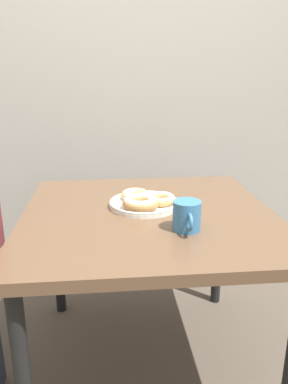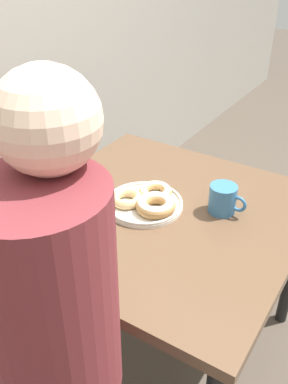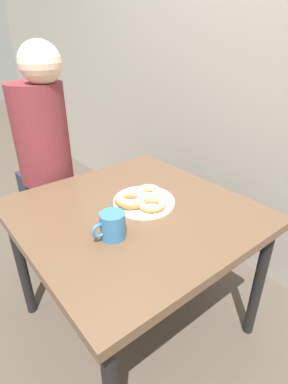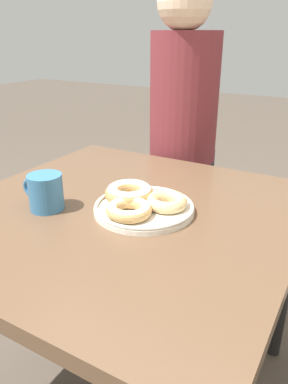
# 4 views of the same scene
# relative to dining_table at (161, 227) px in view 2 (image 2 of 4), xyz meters

# --- Properties ---
(ground_plane) EXTENTS (14.00, 14.00, 0.00)m
(ground_plane) POSITION_rel_dining_table_xyz_m (0.00, -0.24, -0.63)
(ground_plane) COLOR #4C4238
(dining_table) EXTENTS (0.96, 0.95, 0.70)m
(dining_table) POSITION_rel_dining_table_xyz_m (0.00, 0.00, 0.00)
(dining_table) COLOR brown
(dining_table) RESTS_ON ground_plane
(donut_plate) EXTENTS (0.29, 0.29, 0.06)m
(donut_plate) POSITION_rel_dining_table_xyz_m (-0.01, 0.05, 0.10)
(donut_plate) COLOR silver
(donut_plate) RESTS_ON dining_table
(coffee_mug) EXTENTS (0.10, 0.13, 0.10)m
(coffee_mug) POSITION_rel_dining_table_xyz_m (0.11, -0.18, 0.13)
(coffee_mug) COLOR teal
(coffee_mug) RESTS_ON dining_table
(person_figure) EXTENTS (0.39, 0.29, 1.36)m
(person_figure) POSITION_rel_dining_table_xyz_m (-0.68, -0.13, 0.07)
(person_figure) COLOR #232838
(person_figure) RESTS_ON ground_plane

